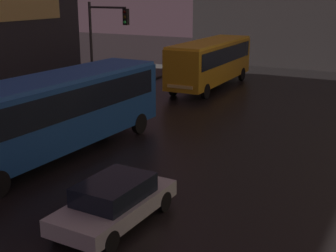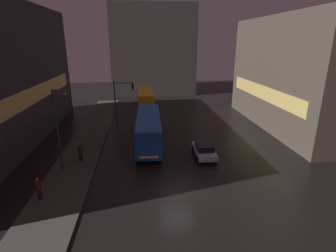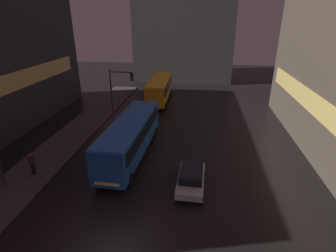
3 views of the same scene
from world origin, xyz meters
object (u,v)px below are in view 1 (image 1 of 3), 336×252
Objects in this scene: bus_far at (211,59)px; traffic_light_main at (103,38)px; bus_near at (57,107)px; car_taxi at (115,201)px.

traffic_light_main is at bearing 66.48° from bus_far.
bus_near is 2.69× the size of car_taxi.
traffic_light_main reaches higher than bus_near.
bus_near is 9.16m from traffic_light_main.
bus_far is 2.37× the size of car_taxi.
car_taxi is (5.52, -3.94, -1.38)m from bus_near.
bus_near reaches higher than bus_far.
bus_near is 6.92m from car_taxi.
bus_far is at bearing 67.46° from traffic_light_main.
traffic_light_main is at bearing -65.29° from bus_near.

